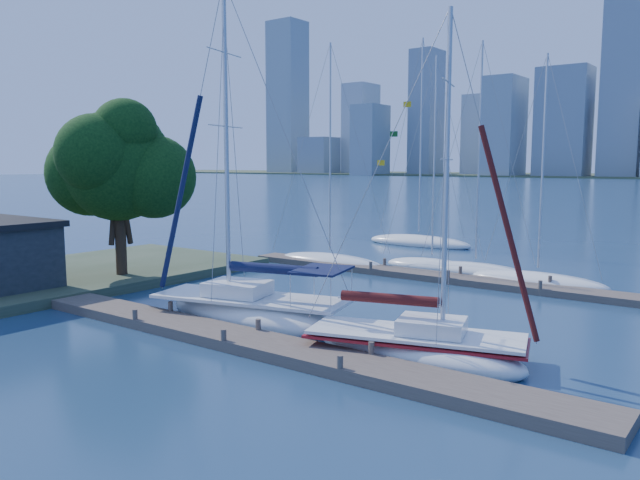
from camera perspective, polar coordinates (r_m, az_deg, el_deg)
The scene contains 12 objects.
ground at distance 23.23m, azimuth -7.17°, elevation -9.54°, with size 700.00×700.00×0.00m, color #18354D.
near_dock at distance 23.18m, azimuth -7.18°, elevation -9.07°, with size 26.00×2.00×0.40m, color #4D4138.
far_dock at distance 35.31m, azimuth 13.64°, elevation -3.65°, with size 30.00×1.80×0.36m, color #4D4138.
shore at distance 38.18m, azimuth -22.66°, elevation -3.10°, with size 12.00×22.00×0.50m, color #38472D.
tree at distance 35.69m, azimuth -18.01°, elevation 6.68°, with size 7.88×7.16×9.98m.
sailboat_navy at distance 26.34m, azimuth -6.35°, elevation -5.08°, with size 9.42×5.05×14.53m.
sailboat_maroon at distance 21.58m, azimuth 8.78°, elevation -8.21°, with size 8.18×4.63×12.03m.
bg_boat_0 at distance 40.78m, azimuth 0.91°, elevation -1.90°, with size 8.21×4.72×14.48m.
bg_boat_1 at distance 39.62m, azimuth 10.20°, elevation -2.29°, with size 6.56×3.75×13.38m.
bg_boat_2 at distance 38.34m, azimuth 14.04°, elevation -2.69°, with size 7.00×3.20×13.91m.
bg_boat_3 at distance 35.80m, azimuth 19.28°, elevation -3.58°, with size 7.75×4.58×12.62m.
bg_boat_6 at distance 50.94m, azimuth 9.03°, elevation -0.15°, with size 9.31×4.66×16.69m.
Camera 1 is at (15.50, -15.99, 6.61)m, focal length 35.00 mm.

